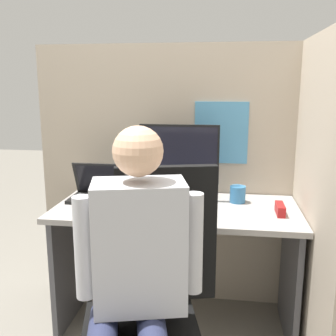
# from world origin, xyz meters

# --- Properties ---
(cubicle_panel_back) EXTENTS (1.84, 0.05, 1.63)m
(cubicle_panel_back) POSITION_xyz_m (0.00, 0.64, 0.82)
(cubicle_panel_back) COLOR tan
(cubicle_panel_back) RESTS_ON ground
(cubicle_panel_right) EXTENTS (0.04, 1.24, 1.63)m
(cubicle_panel_right) POSITION_xyz_m (0.69, 0.25, 0.82)
(cubicle_panel_right) COLOR tan
(cubicle_panel_right) RESTS_ON ground
(desk) EXTENTS (1.34, 0.62, 0.73)m
(desk) POSITION_xyz_m (0.00, 0.31, 0.54)
(desk) COLOR #9E9993
(desk) RESTS_ON ground
(paper_box) EXTENTS (0.33, 0.24, 0.06)m
(paper_box) POSITION_xyz_m (0.00, 0.43, 0.76)
(paper_box) COLOR #236BAD
(paper_box) RESTS_ON desk
(monitor) EXTENTS (0.46, 0.18, 0.38)m
(monitor) POSITION_xyz_m (0.00, 0.43, 0.98)
(monitor) COLOR black
(monitor) RESTS_ON paper_box
(laptop) EXTENTS (0.30, 0.21, 0.21)m
(laptop) POSITION_xyz_m (-0.47, 0.37, 0.77)
(laptop) COLOR black
(laptop) RESTS_ON desk
(mouse) EXTENTS (0.07, 0.05, 0.03)m
(mouse) POSITION_xyz_m (-0.25, 0.21, 0.74)
(mouse) COLOR silver
(mouse) RESTS_ON desk
(stapler) EXTENTS (0.04, 0.14, 0.05)m
(stapler) POSITION_xyz_m (0.55, 0.25, 0.76)
(stapler) COLOR #A31919
(stapler) RESTS_ON desk
(carrot_toy) EXTENTS (0.04, 0.14, 0.04)m
(carrot_toy) POSITION_xyz_m (-0.04, 0.14, 0.75)
(carrot_toy) COLOR orange
(carrot_toy) RESTS_ON desk
(office_chair) EXTENTS (0.56, 0.61, 1.06)m
(office_chair) POSITION_xyz_m (-0.02, -0.31, 0.52)
(office_chair) COLOR black
(office_chair) RESTS_ON ground
(person) EXTENTS (0.47, 0.46, 1.25)m
(person) POSITION_xyz_m (-0.06, -0.47, 0.72)
(person) COLOR #282D4C
(person) RESTS_ON ground
(coffee_mug) EXTENTS (0.09, 0.09, 0.10)m
(coffee_mug) POSITION_xyz_m (0.34, 0.43, 0.78)
(coffee_mug) COLOR teal
(coffee_mug) RESTS_ON desk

